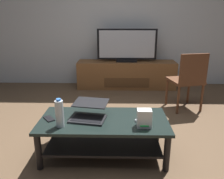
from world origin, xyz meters
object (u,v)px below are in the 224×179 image
object	(u,v)px
router_box	(144,118)
laptop	(89,112)
water_bottle_near	(59,113)
coffee_table	(104,130)
television	(127,46)
media_cabinet	(126,74)
dining_chair	(188,78)
tv_remote	(140,118)
cell_phone	(49,119)

from	to	relation	value
router_box	laptop	bearing A→B (deg)	160.81
laptop	water_bottle_near	xyz separation A→B (m)	(-0.24, -0.19, 0.07)
coffee_table	water_bottle_near	distance (m)	0.49
television	water_bottle_near	size ratio (longest dim) A/B	4.14
media_cabinet	water_bottle_near	distance (m)	2.62
laptop	dining_chair	bearing A→B (deg)	41.47
television	laptop	world-z (taller)	television
laptop	tv_remote	size ratio (longest dim) A/B	2.58
dining_chair	router_box	size ratio (longest dim) A/B	5.15
router_box	television	bearing A→B (deg)	91.56
coffee_table	media_cabinet	size ratio (longest dim) A/B	0.67
laptop	cell_phone	xyz separation A→B (m)	(-0.40, -0.04, -0.05)
media_cabinet	tv_remote	size ratio (longest dim) A/B	11.88
cell_phone	tv_remote	world-z (taller)	tv_remote
media_cabinet	laptop	xyz separation A→B (m)	(-0.46, -2.32, 0.19)
dining_chair	tv_remote	xyz separation A→B (m)	(-0.81, -1.20, -0.09)
dining_chair	tv_remote	size ratio (longest dim) A/B	5.46
coffee_table	router_box	world-z (taller)	router_box
coffee_table	router_box	xyz separation A→B (m)	(0.38, -0.15, 0.20)
television	dining_chair	distance (m)	1.45
dining_chair	router_box	distance (m)	1.57
coffee_table	cell_phone	world-z (taller)	cell_phone
media_cabinet	cell_phone	world-z (taller)	media_cabinet
coffee_table	router_box	distance (m)	0.46
water_bottle_near	cell_phone	size ratio (longest dim) A/B	1.95
coffee_table	laptop	distance (m)	0.23
water_bottle_near	cell_phone	distance (m)	0.25
water_bottle_near	tv_remote	world-z (taller)	water_bottle_near
laptop	water_bottle_near	bearing A→B (deg)	-141.70
media_cabinet	tv_remote	world-z (taller)	media_cabinet
router_box	cell_phone	distance (m)	0.94
coffee_table	tv_remote	size ratio (longest dim) A/B	7.93
laptop	television	bearing A→B (deg)	78.62
tv_remote	laptop	bearing A→B (deg)	-153.88
media_cabinet	dining_chair	size ratio (longest dim) A/B	2.17
media_cabinet	water_bottle_near	xyz separation A→B (m)	(-0.71, -2.51, 0.26)
water_bottle_near	tv_remote	xyz separation A→B (m)	(0.75, 0.17, -0.12)
router_box	cell_phone	bearing A→B (deg)	171.34
dining_chair	water_bottle_near	xyz separation A→B (m)	(-1.57, -1.36, 0.02)
water_bottle_near	media_cabinet	bearing A→B (deg)	74.28
tv_remote	dining_chair	bearing A→B (deg)	84.82
router_box	tv_remote	distance (m)	0.18
television	tv_remote	distance (m)	2.36
router_box	water_bottle_near	world-z (taller)	water_bottle_near
television	water_bottle_near	xyz separation A→B (m)	(-0.71, -2.49, -0.30)
coffee_table	laptop	world-z (taller)	laptop
tv_remote	television	bearing A→B (deg)	120.23
coffee_table	media_cabinet	xyz separation A→B (m)	(0.31, 2.35, -0.01)
media_cabinet	television	world-z (taller)	television
laptop	router_box	size ratio (longest dim) A/B	2.43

